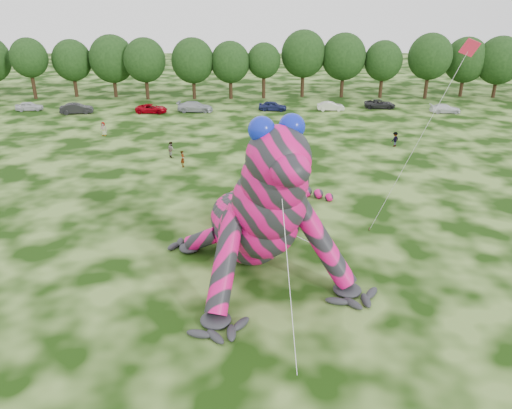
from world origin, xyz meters
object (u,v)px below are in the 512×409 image
object	(u,v)px
inflatable_gecko	(244,180)
flying_kite	(462,63)
tree_9	(264,71)
tree_13	(429,66)
spectator_2	(395,139)
tree_11	(343,65)
tree_6	(145,69)
tree_7	(193,69)
spectator_1	(171,150)
car_3	(195,107)
car_5	(331,106)
tree_15	(498,67)
car_6	(380,104)
tree_8	(230,70)
tree_12	(383,69)
car_1	(77,109)
spectator_0	(183,159)
car_0	(29,106)
car_4	(273,106)
tree_10	(303,64)
spectator_4	(104,129)
car_2	(152,109)
tree_14	(465,67)
tree_3	(31,69)
tree_5	(113,66)
car_7	(445,109)
tree_4	(73,68)

from	to	relation	value
inflatable_gecko	flying_kite	xyz separation A→B (m)	(12.73, 0.63, 7.02)
tree_9	tree_13	size ratio (longest dim) A/B	0.86
spectator_2	tree_11	bearing A→B (deg)	-122.78
tree_6	tree_7	bearing A→B (deg)	0.92
spectator_2	spectator_1	bearing A→B (deg)	-26.71
car_3	car_5	size ratio (longest dim) A/B	1.31
tree_15	car_6	world-z (taller)	tree_15
tree_8	spectator_1	distance (m)	31.26
inflatable_gecko	flying_kite	distance (m)	14.55
flying_kite	tree_15	xyz separation A→B (m)	(26.83, 51.62, -7.45)
tree_12	car_1	world-z (taller)	tree_12
tree_12	car_5	xyz separation A→B (m)	(-9.38, -9.51, -3.85)
spectator_2	car_1	bearing A→B (deg)	-57.39
car_1	spectator_0	bearing A→B (deg)	-153.52
tree_13	car_0	bearing A→B (deg)	-171.75
tree_12	car_4	xyz separation A→B (m)	(-17.79, -9.50, -3.79)
tree_10	tree_11	xyz separation A→B (m)	(6.39, -0.38, -0.22)
tree_10	spectator_2	xyz separation A→B (m)	(7.85, -28.37, -4.42)
tree_11	car_0	xyz separation A→B (m)	(-46.88, -9.80, -4.39)
tree_7	spectator_0	xyz separation A→B (m)	(2.58, -33.54, -3.91)
car_5	tree_10	bearing A→B (deg)	18.46
tree_7	spectator_4	distance (m)	23.86
tree_12	car_2	world-z (taller)	tree_12
tree_14	spectator_2	size ratio (longest dim) A/B	5.66
tree_3	tree_5	bearing A→B (deg)	6.20
car_6	spectator_4	size ratio (longest dim) A/B	2.74
car_2	car_7	bearing A→B (deg)	-89.27
tree_3	tree_9	distance (m)	36.79
tree_6	tree_11	bearing A→B (deg)	2.76
car_7	car_1	bearing A→B (deg)	91.36
tree_13	car_3	size ratio (longest dim) A/B	2.00
inflatable_gecko	tree_6	size ratio (longest dim) A/B	2.21
car_1	tree_10	bearing A→B (deg)	-81.24
tree_5	spectator_2	distance (m)	47.81
tree_4	spectator_4	world-z (taller)	tree_4
tree_9	spectator_2	xyz separation A→B (m)	(14.18, -27.14, -3.51)
tree_13	tree_14	bearing A→B (deg)	14.15
tree_7	tree_8	distance (m)	5.87
spectator_1	spectator_2	bearing A→B (deg)	-109.16
tree_4	tree_15	bearing A→B (deg)	-0.79
tree_8	tree_6	bearing A→B (deg)	-178.71
tree_9	car_4	bearing A→B (deg)	-82.73
tree_7	car_5	bearing A→B (deg)	-22.48
tree_9	car_4	distance (m)	9.88
tree_14	car_6	xyz separation A→B (m)	(-15.32, -8.89, -4.07)
tree_4	spectator_1	distance (m)	38.52
car_0	spectator_1	distance (m)	32.59
tree_9	tree_13	world-z (taller)	tree_13
car_1	spectator_1	world-z (taller)	spectator_1
car_2	car_7	xyz separation A→B (m)	(41.79, -0.11, -0.00)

